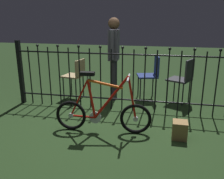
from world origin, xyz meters
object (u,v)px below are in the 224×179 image
Objects in this scene: person_visitor at (114,52)px; bicycle at (103,112)px; chair_tan at (76,74)px; display_crate at (180,130)px; chair_charcoal at (184,77)px; chair_navy at (151,73)px.

bicycle is at bearing -85.31° from person_visitor.
bicycle is 0.88× the size of person_visitor.
chair_tan is 2.41m from display_crate.
chair_charcoal is at bearing 1.22° from person_visitor.
chair_navy is 0.54× the size of person_visitor.
person_visitor is 2.07m from display_crate.
bicycle is 1.63× the size of chair_charcoal.
bicycle is at bearing -179.83° from display_crate.
chair_tan is at bearing -171.78° from person_visitor.
display_crate is at bearing -94.73° from chair_charcoal.
chair_navy is at bearing 165.15° from chair_charcoal.
bicycle reaches higher than display_crate.
chair_charcoal reaches higher than chair_tan.
chair_charcoal is 0.63m from chair_navy.
bicycle reaches higher than chair_tan.
display_crate is (1.96, -1.36, -0.38)m from chair_tan.
person_visitor reaches higher than display_crate.
chair_charcoal is 1.07× the size of chair_tan.
bicycle is 1.61m from person_visitor.
chair_charcoal is 0.54× the size of person_visitor.
chair_tan is at bearing 145.32° from display_crate.
chair_charcoal is 1.55m from display_crate.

